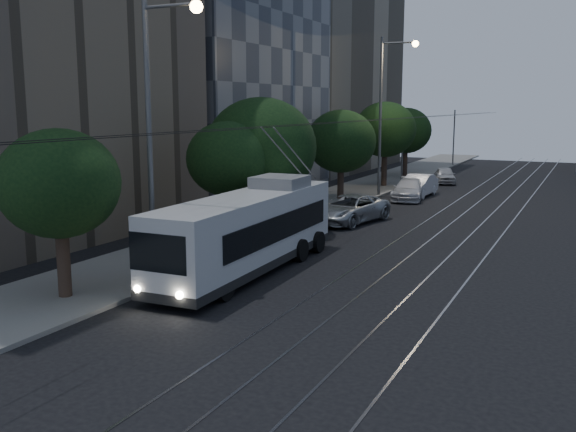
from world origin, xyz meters
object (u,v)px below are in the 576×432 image
Objects in this scene: pickup_silver at (349,209)px; streetlamp_near at (158,115)px; trolleybus at (249,231)px; car_white_c at (418,186)px; car_white_d at (445,175)px; car_white_b at (409,190)px; streetlamp_far at (387,103)px; car_white_a at (350,205)px.

pickup_silver is 15.63m from streetlamp_near.
streetlamp_near is at bearing -128.04° from trolleybus.
car_white_c is 8.81m from car_white_d.
car_white_d is at bearing 81.50° from car_white_b.
car_white_b is 1.23× the size of car_white_d.
car_white_c is at bearing 86.90° from trolleybus.
streetlamp_near reaches higher than car_white_b.
car_white_b is 0.44× the size of streetlamp_far.
streetlamp_far reaches higher than streetlamp_near.
car_white_c reaches higher than car_white_a.
streetlamp_far reaches higher than pickup_silver.
car_white_a is 0.72× the size of car_white_b.
trolleybus reaches higher than car_white_d.
streetlamp_far reaches higher than car_white_c.
streetlamp_far is (-1.28, 10.60, 5.87)m from pickup_silver.
streetlamp_near is (-2.08, -2.82, 4.52)m from trolleybus.
car_white_d is at bearing 92.36° from car_white_c.
car_white_c is at bearing 100.21° from car_white_a.
streetlamp_near reaches higher than car_white_c.
trolleybus is 21.84m from car_white_b.
pickup_silver reaches higher than car_white_b.
trolleybus is at bearing -86.23° from streetlamp_far.
streetlamp_near reaches higher than trolleybus.
streetlamp_near is 25.16m from streetlamp_far.
trolleybus is 2.40× the size of car_white_b.
car_white_b is 6.25m from streetlamp_far.
car_white_a is at bearing 92.43° from trolleybus.
car_white_d is (0.79, 20.84, -0.09)m from pickup_silver.
car_white_a is at bearing 86.32° from streetlamp_near.
car_white_d is at bearing 78.56° from streetlamp_far.
trolleybus reaches higher than car_white_b.
pickup_silver is 1.15× the size of car_white_c.
car_white_b is (1.45, 7.81, 0.11)m from car_white_a.
car_white_d is 35.91m from streetlamp_near.
trolleybus reaches higher than car_white_c.
streetlamp_far is at bearing -117.77° from car_white_d.
car_white_a is 10.29m from streetlamp_far.
car_white_c is 0.47× the size of streetlamp_near.
pickup_silver is at bearing -83.10° from streetlamp_far.
car_white_b is 0.48× the size of streetlamp_near.
streetlamp_near is (-2.68, -35.39, 5.46)m from car_white_d.
car_white_b is 25.36m from streetlamp_near.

